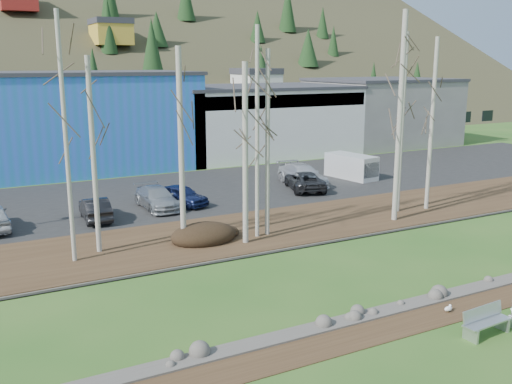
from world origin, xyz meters
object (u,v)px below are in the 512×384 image
seagull (448,309)px  car_2 (157,198)px  car_4 (305,181)px  car_3 (182,195)px  van_white (353,167)px  car_1 (95,209)px  bench_intact (485,321)px  car_5 (302,175)px

seagull → car_2: size_ratio=0.09×
car_2 → car_4: bearing=0.1°
car_2 → car_3: (1.64, 0.04, -0.02)m
van_white → car_1: bearing=178.3°
bench_intact → seagull: bearing=79.5°
car_4 → car_3: bearing=19.5°
car_5 → seagull: bearing=-104.5°
bench_intact → car_5: (7.13, 22.91, 0.42)m
car_2 → van_white: (16.62, 1.97, 0.26)m
bench_intact → car_3: bearing=94.4°
car_3 → car_2: bearing=157.4°
car_4 → car_5: 1.62m
bench_intact → car_2: 21.75m
car_1 → car_5: car_5 is taller
bench_intact → seagull: bench_intact is taller
van_white → car_2: bearing=177.2°
car_1 → car_4: 15.06m
bench_intact → car_4: size_ratio=0.41×
bench_intact → seagull: size_ratio=5.00×
car_3 → van_white: van_white is taller
car_5 → car_3: bearing=-167.3°
seagull → car_5: 22.18m
car_1 → car_2: 4.09m
car_1 → car_2: bearing=-164.2°
bench_intact → car_4: car_4 is taller
car_4 → seagull: bearing=91.0°
van_white → car_5: bearing=174.1°
seagull → car_2: bearing=85.4°
car_1 → car_5: 15.95m
car_3 → car_1: bearing=165.3°
bench_intact → van_white: size_ratio=0.44×
car_3 → car_4: (9.38, 0.18, 0.01)m
car_2 → car_4: 11.02m
seagull → car_2: 20.01m
seagull → van_white: (11.78, 21.38, 0.91)m
seagull → car_1: car_1 is taller
car_2 → car_3: size_ratio=1.21×
car_1 → van_white: 20.81m
bench_intact → car_1: (-8.61, 20.36, 0.31)m
car_3 → car_5: 10.23m
bench_intact → car_5: 24.00m
car_3 → car_5: (10.10, 1.62, 0.11)m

